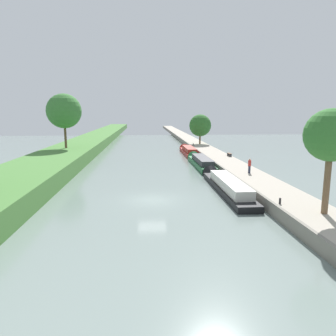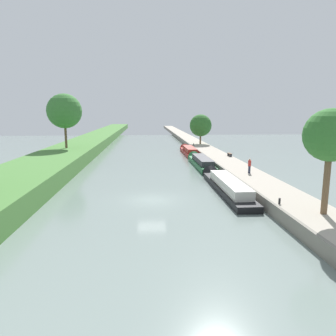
# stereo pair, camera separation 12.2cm
# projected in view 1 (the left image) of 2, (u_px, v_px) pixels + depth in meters

# --- Properties ---
(ground_plane) EXTENTS (160.00, 160.00, 0.00)m
(ground_plane) POSITION_uv_depth(u_px,v_px,m) (152.00, 200.00, 27.63)
(ground_plane) COLOR slate
(left_grassy_bank) EXTENTS (7.75, 260.00, 1.92)m
(left_grassy_bank) POSITION_uv_depth(u_px,v_px,m) (0.00, 192.00, 26.49)
(left_grassy_bank) COLOR #477A38
(left_grassy_bank) RESTS_ON ground_plane
(right_towpath) EXTENTS (3.89, 260.00, 0.98)m
(right_towpath) POSITION_uv_depth(u_px,v_px,m) (273.00, 192.00, 28.37)
(right_towpath) COLOR #A89E8E
(right_towpath) RESTS_ON ground_plane
(stone_quay) EXTENTS (0.25, 260.00, 1.03)m
(stone_quay) POSITION_uv_depth(u_px,v_px,m) (251.00, 193.00, 28.21)
(stone_quay) COLOR gray
(stone_quay) RESTS_ON ground_plane
(narrowboat_black) EXTENTS (2.05, 14.91, 2.11)m
(narrowboat_black) POSITION_uv_depth(u_px,v_px,m) (226.00, 185.00, 31.07)
(narrowboat_black) COLOR black
(narrowboat_black) RESTS_ON ground_plane
(narrowboat_green) EXTENTS (2.04, 13.27, 2.07)m
(narrowboat_green) POSITION_uv_depth(u_px,v_px,m) (200.00, 162.00, 45.26)
(narrowboat_green) COLOR #1E6033
(narrowboat_green) RESTS_ON ground_plane
(narrowboat_red) EXTENTS (2.02, 12.44, 2.04)m
(narrowboat_red) POSITION_uv_depth(u_px,v_px,m) (188.00, 151.00, 58.47)
(narrowboat_red) COLOR maroon
(narrowboat_red) RESTS_ON ground_plane
(tree_rightbank_near) EXTENTS (3.43, 3.43, 6.97)m
(tree_rightbank_near) POSITION_uv_depth(u_px,v_px,m) (331.00, 136.00, 19.98)
(tree_rightbank_near) COLOR brown
(tree_rightbank_near) RESTS_ON right_towpath
(tree_rightbank_midnear) EXTENTS (4.66, 4.66, 6.27)m
(tree_rightbank_midnear) POSITION_uv_depth(u_px,v_px,m) (200.00, 125.00, 66.30)
(tree_rightbank_midnear) COLOR brown
(tree_rightbank_midnear) RESTS_ON right_towpath
(tree_leftbank_downstream) EXTENTS (5.53, 5.53, 8.73)m
(tree_leftbank_downstream) POSITION_uv_depth(u_px,v_px,m) (64.00, 111.00, 49.85)
(tree_leftbank_downstream) COLOR brown
(tree_leftbank_downstream) RESTS_ON left_grassy_bank
(person_walking) EXTENTS (0.34, 0.34, 1.66)m
(person_walking) POSITION_uv_depth(u_px,v_px,m) (250.00, 165.00, 34.65)
(person_walking) COLOR #282D42
(person_walking) RESTS_ON right_towpath
(mooring_bollard_near) EXTENTS (0.16, 0.16, 0.45)m
(mooring_bollard_near) POSITION_uv_depth(u_px,v_px,m) (280.00, 201.00, 23.05)
(mooring_bollard_near) COLOR black
(mooring_bollard_near) RESTS_ON right_towpath
(mooring_bollard_far) EXTENTS (0.16, 0.16, 0.45)m
(mooring_bollard_far) POSITION_uv_depth(u_px,v_px,m) (193.00, 144.00, 63.63)
(mooring_bollard_far) COLOR black
(mooring_bollard_far) RESTS_ON right_towpath
(park_bench) EXTENTS (0.44, 1.50, 0.47)m
(park_bench) POSITION_uv_depth(u_px,v_px,m) (229.00, 154.00, 48.16)
(park_bench) COLOR #333338
(park_bench) RESTS_ON right_towpath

